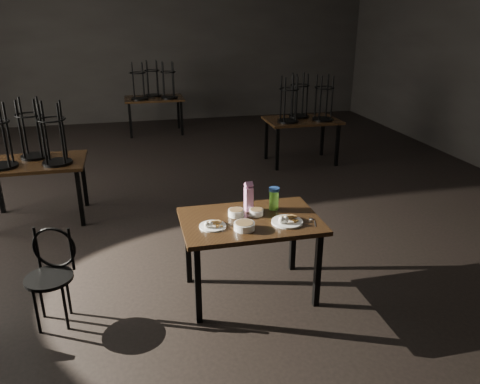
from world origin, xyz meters
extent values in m
plane|color=black|center=(0.00, 0.00, 0.00)|extent=(12.00, 12.00, 0.00)
cube|color=black|center=(0.00, 6.00, 1.60)|extent=(10.00, 0.04, 3.20)
cube|color=black|center=(0.37, -1.58, 0.73)|extent=(1.20, 0.80, 0.04)
cube|color=black|center=(-0.15, -1.90, 0.35)|extent=(0.05, 0.05, 0.71)
cube|color=black|center=(0.89, -1.90, 0.35)|extent=(0.05, 0.05, 0.71)
cube|color=black|center=(-0.15, -1.26, 0.35)|extent=(0.05, 0.05, 0.71)
cube|color=black|center=(0.89, -1.26, 0.35)|extent=(0.05, 0.05, 0.71)
cylinder|color=white|center=(0.02, -1.66, 0.76)|extent=(0.23, 0.23, 0.01)
cube|color=olive|center=(0.02, -1.62, 0.80)|extent=(0.08, 0.08, 0.04)
cube|color=olive|center=(0.05, -1.62, 0.80)|extent=(0.09, 0.10, 0.03)
ellipsoid|color=white|center=(-0.04, -1.69, 0.79)|extent=(0.04, 0.04, 0.05)
ellipsoid|color=white|center=(0.00, -1.69, 0.79)|extent=(0.04, 0.04, 0.05)
cylinder|color=white|center=(0.65, -1.72, 0.76)|extent=(0.27, 0.27, 0.02)
cube|color=olive|center=(0.66, -1.68, 0.81)|extent=(0.10, 0.10, 0.05)
cube|color=olive|center=(0.69, -1.68, 0.81)|extent=(0.11, 0.11, 0.03)
ellipsoid|color=white|center=(0.59, -1.76, 0.80)|extent=(0.05, 0.05, 0.06)
ellipsoid|color=white|center=(0.63, -1.76, 0.80)|extent=(0.05, 0.05, 0.06)
cylinder|color=white|center=(0.26, -1.48, 0.78)|extent=(0.14, 0.14, 0.06)
cylinder|color=brown|center=(0.26, -1.48, 0.80)|extent=(0.12, 0.12, 0.01)
cylinder|color=white|center=(0.44, -1.50, 0.77)|extent=(0.13, 0.13, 0.05)
cylinder|color=brown|center=(0.44, -1.50, 0.79)|extent=(0.11, 0.11, 0.01)
cylinder|color=white|center=(0.27, -1.77, 0.78)|extent=(0.17, 0.17, 0.06)
cylinder|color=brown|center=(0.27, -1.77, 0.80)|extent=(0.15, 0.15, 0.01)
cube|color=#961B70|center=(0.40, -1.39, 0.86)|extent=(0.08, 0.08, 0.22)
cube|color=#961B70|center=(0.40, -1.39, 0.99)|extent=(0.08, 0.08, 0.07)
cylinder|color=#74D73F|center=(0.63, -1.42, 0.84)|extent=(0.11, 0.11, 0.18)
cylinder|color=navy|center=(0.63, -1.42, 0.94)|extent=(0.12, 0.12, 0.03)
ellipsoid|color=silver|center=(0.88, -1.71, 0.75)|extent=(0.05, 0.06, 0.01)
cube|color=silver|center=(0.88, -1.80, 0.75)|extent=(0.04, 0.12, 0.00)
cylinder|color=black|center=(-1.32, -1.64, 0.43)|extent=(0.38, 0.38, 0.03)
torus|color=black|center=(-1.28, -1.49, 0.62)|extent=(0.36, 0.13, 0.37)
cylinder|color=black|center=(-1.22, -1.54, 0.22)|extent=(0.02, 0.02, 0.43)
cylinder|color=black|center=(-1.43, -1.54, 0.22)|extent=(0.02, 0.02, 0.43)
cylinder|color=black|center=(-1.43, -1.75, 0.22)|extent=(0.02, 0.02, 0.43)
cylinder|color=black|center=(-1.22, -1.75, 0.22)|extent=(0.02, 0.02, 0.43)
cube|color=black|center=(-1.77, 0.62, 0.73)|extent=(1.20, 0.80, 0.04)
cube|color=black|center=(-1.25, 0.30, 0.35)|extent=(0.05, 0.05, 0.71)
cube|color=black|center=(-1.25, 0.94, 0.35)|extent=(0.05, 0.05, 0.71)
cylinder|color=black|center=(-2.07, 0.47, 0.77)|extent=(0.34, 0.34, 0.03)
cylinder|color=black|center=(-1.97, 0.56, 1.13)|extent=(0.03, 0.03, 0.70)
cylinder|color=black|center=(-1.97, 0.37, 1.13)|extent=(0.03, 0.03, 0.70)
cylinder|color=black|center=(-1.47, 0.47, 0.77)|extent=(0.34, 0.34, 0.03)
torus|color=black|center=(-1.47, 0.47, 1.27)|extent=(0.32, 0.32, 0.02)
cylinder|color=black|center=(-1.37, 0.56, 1.13)|extent=(0.03, 0.03, 0.70)
cylinder|color=black|center=(-1.57, 0.56, 1.13)|extent=(0.03, 0.03, 0.70)
cylinder|color=black|center=(-1.57, 0.37, 1.13)|extent=(0.03, 0.03, 0.70)
cylinder|color=black|center=(-1.37, 0.37, 1.13)|extent=(0.03, 0.03, 0.70)
cylinder|color=black|center=(-1.77, 0.80, 0.77)|extent=(0.34, 0.34, 0.03)
torus|color=black|center=(-1.77, 0.80, 1.27)|extent=(0.32, 0.32, 0.02)
cylinder|color=black|center=(-1.67, 0.89, 1.13)|extent=(0.03, 0.03, 0.70)
cylinder|color=black|center=(-1.87, 0.89, 1.13)|extent=(0.03, 0.03, 0.70)
cylinder|color=black|center=(-1.87, 0.70, 1.13)|extent=(0.03, 0.03, 0.70)
cylinder|color=black|center=(-1.67, 0.70, 1.13)|extent=(0.03, 0.03, 0.70)
cube|color=black|center=(2.20, 2.10, 0.73)|extent=(1.20, 0.80, 0.04)
cube|color=black|center=(1.68, 1.78, 0.35)|extent=(0.05, 0.05, 0.71)
cube|color=black|center=(2.72, 1.78, 0.35)|extent=(0.05, 0.05, 0.71)
cube|color=black|center=(1.68, 2.42, 0.35)|extent=(0.05, 0.05, 0.71)
cube|color=black|center=(2.72, 2.42, 0.35)|extent=(0.05, 0.05, 0.71)
cylinder|color=black|center=(1.90, 1.95, 0.77)|extent=(0.34, 0.34, 0.03)
torus|color=black|center=(1.90, 1.95, 1.27)|extent=(0.32, 0.32, 0.02)
cylinder|color=black|center=(1.99, 2.05, 1.13)|extent=(0.03, 0.03, 0.70)
cylinder|color=black|center=(1.80, 2.05, 1.13)|extent=(0.03, 0.03, 0.70)
cylinder|color=black|center=(1.80, 1.85, 1.13)|extent=(0.03, 0.03, 0.70)
cylinder|color=black|center=(1.99, 1.85, 1.13)|extent=(0.03, 0.03, 0.70)
cylinder|color=black|center=(2.50, 1.95, 0.77)|extent=(0.34, 0.34, 0.03)
torus|color=black|center=(2.50, 1.95, 1.27)|extent=(0.32, 0.32, 0.02)
cylinder|color=black|center=(2.59, 2.05, 1.13)|extent=(0.03, 0.03, 0.70)
cylinder|color=black|center=(2.40, 2.05, 1.13)|extent=(0.03, 0.03, 0.70)
cylinder|color=black|center=(2.40, 1.85, 1.13)|extent=(0.03, 0.03, 0.70)
cylinder|color=black|center=(2.59, 1.85, 1.13)|extent=(0.03, 0.03, 0.70)
cylinder|color=black|center=(2.20, 2.28, 0.77)|extent=(0.34, 0.34, 0.03)
torus|color=black|center=(2.20, 2.28, 1.27)|extent=(0.32, 0.32, 0.02)
cylinder|color=black|center=(2.29, 2.38, 1.13)|extent=(0.03, 0.03, 0.70)
cylinder|color=black|center=(2.10, 2.38, 1.13)|extent=(0.03, 0.03, 0.70)
cylinder|color=black|center=(2.10, 2.18, 1.13)|extent=(0.03, 0.03, 0.70)
cylinder|color=black|center=(2.29, 2.18, 1.13)|extent=(0.03, 0.03, 0.70)
cube|color=black|center=(-0.09, 4.76, 0.73)|extent=(1.20, 0.80, 0.04)
cube|color=black|center=(-0.61, 4.44, 0.35)|extent=(0.05, 0.05, 0.71)
cube|color=black|center=(0.43, 4.44, 0.35)|extent=(0.05, 0.05, 0.71)
cube|color=black|center=(-0.61, 5.08, 0.35)|extent=(0.05, 0.05, 0.71)
cube|color=black|center=(0.43, 5.08, 0.35)|extent=(0.05, 0.05, 0.71)
cylinder|color=black|center=(-0.39, 4.61, 0.77)|extent=(0.34, 0.34, 0.03)
torus|color=black|center=(-0.39, 4.61, 1.27)|extent=(0.32, 0.32, 0.02)
cylinder|color=black|center=(-0.29, 4.71, 1.13)|extent=(0.03, 0.03, 0.70)
cylinder|color=black|center=(-0.49, 4.71, 1.13)|extent=(0.03, 0.03, 0.70)
cylinder|color=black|center=(-0.49, 4.51, 1.13)|extent=(0.03, 0.03, 0.70)
cylinder|color=black|center=(-0.29, 4.51, 1.13)|extent=(0.03, 0.03, 0.70)
cylinder|color=black|center=(0.21, 4.61, 0.77)|extent=(0.34, 0.34, 0.03)
torus|color=black|center=(0.21, 4.61, 1.27)|extent=(0.32, 0.32, 0.02)
cylinder|color=black|center=(0.31, 4.71, 1.13)|extent=(0.03, 0.03, 0.70)
cylinder|color=black|center=(0.11, 4.71, 1.13)|extent=(0.03, 0.03, 0.70)
cylinder|color=black|center=(0.11, 4.51, 1.13)|extent=(0.03, 0.03, 0.70)
cylinder|color=black|center=(0.31, 4.51, 1.13)|extent=(0.03, 0.03, 0.70)
cylinder|color=black|center=(-0.09, 4.94, 0.77)|extent=(0.34, 0.34, 0.03)
torus|color=black|center=(-0.09, 4.94, 1.27)|extent=(0.32, 0.32, 0.02)
cylinder|color=black|center=(0.01, 5.04, 1.13)|extent=(0.03, 0.03, 0.70)
cylinder|color=black|center=(-0.19, 5.04, 1.13)|extent=(0.03, 0.03, 0.70)
cylinder|color=black|center=(-0.19, 4.84, 1.13)|extent=(0.03, 0.03, 0.70)
cylinder|color=black|center=(0.01, 4.84, 1.13)|extent=(0.03, 0.03, 0.70)
camera|label=1|loc=(-0.56, -5.16, 2.44)|focal=35.00mm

